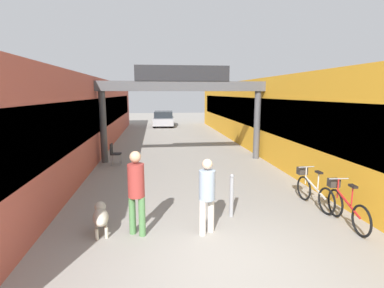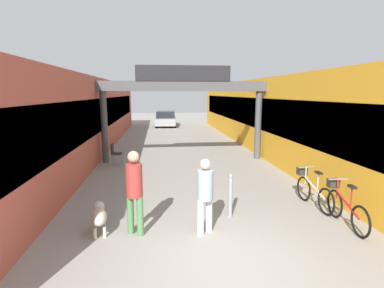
# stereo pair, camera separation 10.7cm
# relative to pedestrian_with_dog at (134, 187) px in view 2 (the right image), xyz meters

# --- Properties ---
(ground_plane) EXTENTS (80.00, 80.00, 0.00)m
(ground_plane) POSITION_rel_pedestrian_with_dog_xyz_m (1.59, -1.30, -1.03)
(ground_plane) COLOR gray
(storefront_left) EXTENTS (3.00, 26.00, 3.60)m
(storefront_left) POSITION_rel_pedestrian_with_dog_xyz_m (-3.51, 9.70, 0.77)
(storefront_left) COLOR #B25142
(storefront_left) RESTS_ON ground_plane
(storefront_right) EXTENTS (3.00, 26.00, 3.60)m
(storefront_right) POSITION_rel_pedestrian_with_dog_xyz_m (6.68, 9.70, 0.77)
(storefront_right) COLOR gold
(storefront_right) RESTS_ON ground_plane
(arcade_sign_gateway) EXTENTS (7.40, 0.47, 4.07)m
(arcade_sign_gateway) POSITION_rel_pedestrian_with_dog_xyz_m (1.59, 6.87, 1.86)
(arcade_sign_gateway) COLOR #4C4C4F
(arcade_sign_gateway) RESTS_ON ground_plane
(pedestrian_with_dog) EXTENTS (0.47, 0.47, 1.79)m
(pedestrian_with_dog) POSITION_rel_pedestrian_with_dog_xyz_m (0.00, 0.00, 0.00)
(pedestrian_with_dog) COLOR #4C7F47
(pedestrian_with_dog) RESTS_ON ground_plane
(pedestrian_companion) EXTENTS (0.47, 0.47, 1.61)m
(pedestrian_companion) POSITION_rel_pedestrian_with_dog_xyz_m (1.45, -0.11, -0.12)
(pedestrian_companion) COLOR silver
(pedestrian_companion) RESTS_ON ground_plane
(dog_on_leash) EXTENTS (0.45, 0.85, 0.60)m
(dog_on_leash) POSITION_rel_pedestrian_with_dog_xyz_m (-0.77, 0.18, -0.65)
(dog_on_leash) COLOR beige
(dog_on_leash) RESTS_ON ground_plane
(bicycle_red_nearest) EXTENTS (0.46, 1.69, 0.98)m
(bicycle_red_nearest) POSITION_rel_pedestrian_with_dog_xyz_m (4.64, -0.02, -0.59)
(bicycle_red_nearest) COLOR black
(bicycle_red_nearest) RESTS_ON ground_plane
(bicycle_silver_second) EXTENTS (0.46, 1.69, 0.98)m
(bicycle_silver_second) POSITION_rel_pedestrian_with_dog_xyz_m (4.49, 1.14, -0.59)
(bicycle_silver_second) COLOR black
(bicycle_silver_second) RESTS_ON ground_plane
(bollard_post_metal) EXTENTS (0.10, 0.10, 1.06)m
(bollard_post_metal) POSITION_rel_pedestrian_with_dog_xyz_m (2.19, 0.68, -0.50)
(bollard_post_metal) COLOR gray
(bollard_post_metal) RESTS_ON ground_plane
(cafe_chair_black_nearer) EXTENTS (0.43, 0.43, 0.89)m
(cafe_chair_black_nearer) POSITION_rel_pedestrian_with_dog_xyz_m (-1.29, 6.35, -0.49)
(cafe_chair_black_nearer) COLOR gray
(cafe_chair_black_nearer) RESTS_ON ground_plane
(parked_car_silver) EXTENTS (1.97, 4.08, 1.33)m
(parked_car_silver) POSITION_rel_pedestrian_with_dog_xyz_m (1.17, 20.85, -0.39)
(parked_car_silver) COLOR #99999E
(parked_car_silver) RESTS_ON ground_plane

